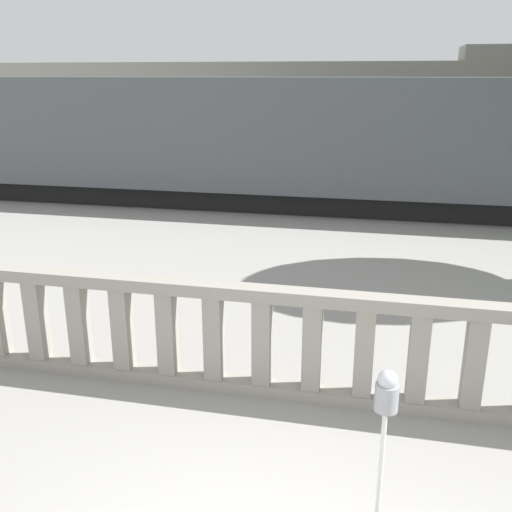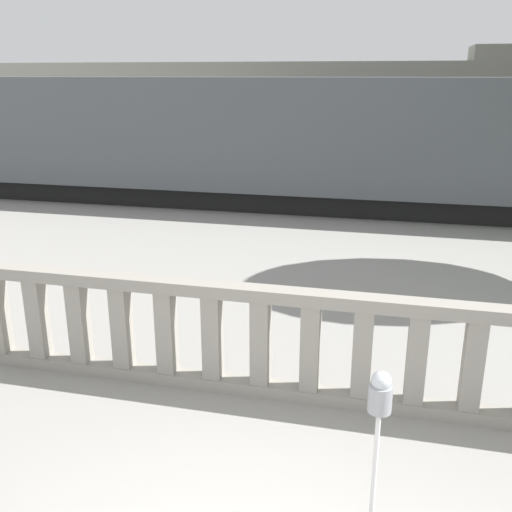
# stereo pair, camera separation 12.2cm
# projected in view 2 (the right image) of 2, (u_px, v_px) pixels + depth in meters

# --- Properties ---
(balustrade) EXTENTS (13.04, 0.24, 1.27)m
(balustrade) POSITION_uv_depth(u_px,v_px,m) (310.00, 347.00, 6.13)
(balustrade) COLOR gray
(balustrade) RESTS_ON ground
(parking_meter) EXTENTS (0.18, 0.18, 1.32)m
(parking_meter) POSITION_uv_depth(u_px,v_px,m) (380.00, 402.00, 4.32)
(parking_meter) COLOR silver
(parking_meter) RESTS_ON ground
(train_near) EXTENTS (24.89, 2.90, 3.98)m
(train_near) POSITION_uv_depth(u_px,v_px,m) (369.00, 142.00, 14.74)
(train_near) COLOR black
(train_near) RESTS_ON ground
(train_far) EXTENTS (27.68, 2.73, 4.56)m
(train_far) POSITION_uv_depth(u_px,v_px,m) (220.00, 106.00, 26.04)
(train_far) COLOR black
(train_far) RESTS_ON ground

